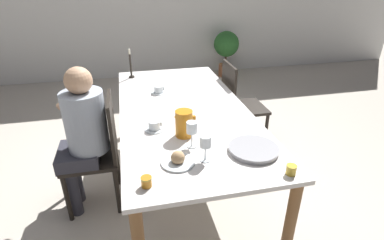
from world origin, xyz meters
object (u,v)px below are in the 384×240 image
object	(u,v)px
candlestick_tall	(131,67)
teacup_near_person	(154,126)
person_seated	(82,130)
wine_glass_juice	(205,143)
red_pitcher	(184,123)
serving_tray	(254,149)
teacup_across	(159,90)
chair_opposite	(238,103)
jam_jar_red	(291,169)
bread_plate	(178,160)
wine_glass_water	(192,129)
jam_jar_amber	(146,181)
chair_person_side	(99,150)
potted_plant	(226,47)

from	to	relation	value
candlestick_tall	teacup_near_person	bearing A→B (deg)	-84.90
person_seated	wine_glass_juice	bearing A→B (deg)	-129.10
red_pitcher	serving_tray	bearing A→B (deg)	-37.07
wine_glass_juice	teacup_across	bearing A→B (deg)	96.82
chair_opposite	person_seated	xyz separation A→B (m)	(-1.49, -0.67, 0.21)
wine_glass_juice	chair_opposite	bearing A→B (deg)	61.03
teacup_across	jam_jar_red	distance (m)	1.50
person_seated	serving_tray	size ratio (longest dim) A/B	3.73
person_seated	bread_plate	bearing A→B (deg)	-135.73
wine_glass_juice	teacup_across	xyz separation A→B (m)	(-0.14, 1.15, -0.09)
wine_glass_water	serving_tray	bearing A→B (deg)	-21.38
person_seated	jam_jar_amber	distance (m)	0.89
chair_person_side	candlestick_tall	world-z (taller)	candlestick_tall
chair_person_side	red_pitcher	world-z (taller)	chair_person_side
chair_opposite	teacup_near_person	distance (m)	1.32
candlestick_tall	person_seated	bearing A→B (deg)	-111.48
chair_opposite	wine_glass_water	xyz separation A→B (m)	(-0.76, -1.13, 0.38)
bread_plate	red_pitcher	bearing A→B (deg)	72.37
chair_person_side	potted_plant	xyz separation A→B (m)	(2.04, 2.97, 0.03)
teacup_across	candlestick_tall	bearing A→B (deg)	113.76
jam_jar_red	candlestick_tall	distance (m)	2.06
chair_person_side	chair_opposite	bearing A→B (deg)	-65.51
teacup_near_person	candlestick_tall	world-z (taller)	candlestick_tall
chair_person_side	potted_plant	distance (m)	3.60
wine_glass_juice	jam_jar_amber	xyz separation A→B (m)	(-0.36, -0.17, -0.09)
person_seated	potted_plant	distance (m)	3.68
teacup_near_person	bread_plate	bearing A→B (deg)	-78.61
teacup_near_person	jam_jar_amber	world-z (taller)	teacup_near_person
potted_plant	teacup_across	bearing A→B (deg)	-121.20
person_seated	red_pitcher	bearing A→B (deg)	-113.47
jam_jar_amber	jam_jar_red	bearing A→B (deg)	-5.11
red_pitcher	jam_jar_red	xyz separation A→B (m)	(0.49, -0.56, -0.06)
teacup_near_person	jam_jar_red	xyz separation A→B (m)	(0.68, -0.68, 0.00)
teacup_near_person	teacup_across	size ratio (longest dim) A/B	1.00
potted_plant	serving_tray	bearing A→B (deg)	-106.10
wine_glass_juice	teacup_near_person	size ratio (longest dim) A/B	1.18
wine_glass_juice	potted_plant	xyz separation A→B (m)	(1.36, 3.63, -0.33)
wine_glass_water	teacup_near_person	xyz separation A→B (m)	(-0.21, 0.28, -0.10)
chair_person_side	serving_tray	size ratio (longest dim) A/B	2.93
wine_glass_juice	person_seated	bearing A→B (deg)	140.90
jam_jar_red	potted_plant	bearing A→B (deg)	76.47
chair_opposite	person_seated	distance (m)	1.64
chair_opposite	wine_glass_juice	distance (m)	1.53
chair_person_side	candlestick_tall	distance (m)	1.11
wine_glass_juice	potted_plant	size ratio (longest dim) A/B	0.21
teacup_across	chair_opposite	bearing A→B (deg)	9.57
chair_opposite	wine_glass_juice	xyz separation A→B (m)	(-0.72, -1.30, 0.37)
red_pitcher	teacup_near_person	bearing A→B (deg)	145.93
chair_person_side	candlestick_tall	size ratio (longest dim) A/B	3.07
wine_glass_juice	jam_jar_red	xyz separation A→B (m)	(0.43, -0.24, -0.09)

